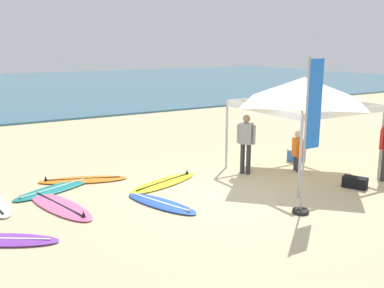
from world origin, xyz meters
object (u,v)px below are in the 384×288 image
(surfboard_purple, at_px, (2,240))
(surfboard_pink, at_px, (59,205))
(surfboard_teal, at_px, (55,189))
(person_grey, at_px, (246,140))
(surfboard_orange, at_px, (82,180))
(surfboard_yellow, at_px, (164,183))
(canopy_tent, at_px, (304,90))
(gear_bag_near_tent, at_px, (355,182))
(surfboard_blue, at_px, (161,203))
(cooler_box, at_px, (296,155))
(person_orange, at_px, (298,149))
(banner_flag, at_px, (309,143))

(surfboard_purple, xyz_separation_m, surfboard_pink, (1.39, 1.26, -0.00))
(surfboard_teal, height_order, person_grey, person_grey)
(surfboard_orange, bearing_deg, surfboard_yellow, -37.50)
(surfboard_teal, bearing_deg, canopy_tent, -17.62)
(gear_bag_near_tent, bearing_deg, surfboard_blue, 163.26)
(surfboard_blue, height_order, person_grey, person_grey)
(surfboard_pink, height_order, surfboard_blue, same)
(surfboard_purple, height_order, surfboard_blue, same)
(canopy_tent, distance_m, surfboard_blue, 5.19)
(gear_bag_near_tent, height_order, cooler_box, cooler_box)
(surfboard_pink, distance_m, gear_bag_near_tent, 7.39)
(person_orange, relative_size, banner_flag, 0.35)
(surfboard_pink, xyz_separation_m, person_grey, (5.26, -0.10, 0.95))
(person_grey, bearing_deg, cooler_box, 7.56)
(surfboard_blue, xyz_separation_m, surfboard_teal, (-1.86, 2.33, -0.00))
(banner_flag, bearing_deg, canopy_tent, 47.71)
(surfboard_orange, bearing_deg, canopy_tent, -23.46)
(person_orange, bearing_deg, surfboard_purple, -175.72)
(surfboard_yellow, bearing_deg, person_grey, -8.55)
(surfboard_teal, bearing_deg, surfboard_yellow, -20.46)
(surfboard_pink, distance_m, surfboard_teal, 1.26)
(surfboard_pink, distance_m, surfboard_yellow, 2.84)
(surfboard_blue, height_order, gear_bag_near_tent, gear_bag_near_tent)
(surfboard_pink, height_order, surfboard_teal, same)
(surfboard_orange, height_order, surfboard_yellow, same)
(person_grey, distance_m, gear_bag_near_tent, 3.09)
(surfboard_yellow, relative_size, person_orange, 2.00)
(surfboard_purple, relative_size, banner_flag, 0.62)
(banner_flag, bearing_deg, cooler_box, 48.30)
(surfboard_purple, xyz_separation_m, banner_flag, (5.98, -1.85, 1.54))
(surfboard_blue, relative_size, person_grey, 1.27)
(banner_flag, bearing_deg, surfboard_blue, 141.27)
(gear_bag_near_tent, bearing_deg, surfboard_pink, 159.78)
(surfboard_purple, xyz_separation_m, cooler_box, (8.93, 1.46, 0.16))
(cooler_box, bearing_deg, person_grey, -172.44)
(surfboard_teal, relative_size, person_orange, 2.00)
(surfboard_purple, relative_size, person_orange, 1.76)
(surfboard_purple, distance_m, person_orange, 8.17)
(surfboard_yellow, height_order, cooler_box, cooler_box)
(banner_flag, bearing_deg, person_orange, 48.88)
(canopy_tent, xyz_separation_m, person_orange, (0.06, 0.16, -1.73))
(person_orange, bearing_deg, gear_bag_near_tent, -83.96)
(canopy_tent, xyz_separation_m, banner_flag, (-2.09, -2.30, -0.81))
(surfboard_purple, xyz_separation_m, gear_bag_near_tent, (8.33, -1.29, 0.10))
(surfboard_teal, bearing_deg, surfboard_pink, -99.12)
(person_grey, distance_m, banner_flag, 3.14)
(surfboard_purple, distance_m, surfboard_blue, 3.45)
(canopy_tent, xyz_separation_m, surfboard_orange, (-5.63, 2.45, -2.35))
(canopy_tent, relative_size, surfboard_pink, 1.19)
(person_grey, bearing_deg, banner_flag, -102.64)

